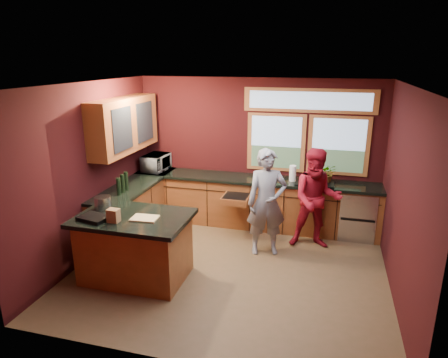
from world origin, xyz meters
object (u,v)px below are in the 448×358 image
at_px(person_red, 316,199).
at_px(cutting_board, 145,218).
at_px(person_grey, 267,203).
at_px(island, 135,247).
at_px(stock_pot, 103,203).

distance_m(person_red, cutting_board, 2.80).
distance_m(person_grey, cutting_board, 1.95).
xyz_separation_m(island, stock_pot, (-0.55, 0.15, 0.56)).
bearing_deg(island, person_grey, 36.76).
bearing_deg(stock_pot, island, -15.26).
relative_size(island, person_grey, 0.90).
height_order(person_grey, stock_pot, person_grey).
distance_m(person_grey, stock_pot, 2.47).
distance_m(island, stock_pot, 0.80).
bearing_deg(person_red, island, -153.65).
height_order(person_grey, cutting_board, person_grey).
height_order(person_red, stock_pot, person_red).
bearing_deg(person_grey, person_red, 10.85).
xyz_separation_m(island, person_grey, (1.66, 1.24, 0.38)).
relative_size(person_grey, cutting_board, 4.89).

